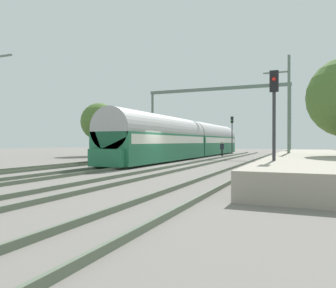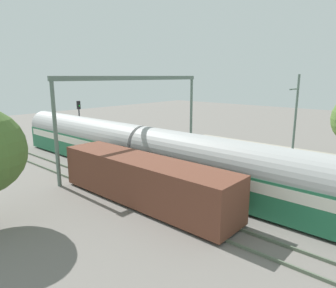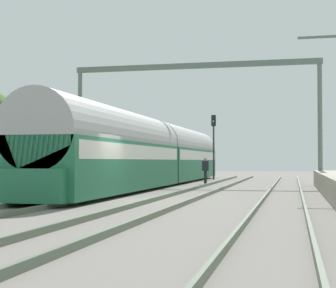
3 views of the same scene
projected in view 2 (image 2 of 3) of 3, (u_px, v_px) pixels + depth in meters
The scene contains 11 objects.
ground at pixel (311, 210), 18.42m from camera, with size 120.00×120.00×0.00m, color slate.
track_far_west at pixel (271, 249), 14.11m from camera, with size 1.52×60.00×0.16m.
track_west at pixel (300, 220), 16.97m from camera, with size 1.52×60.00×0.16m.
track_east at pixel (321, 199), 19.84m from camera, with size 1.52×60.00×0.16m.
platform at pixel (323, 163), 26.71m from camera, with size 4.40×28.00×0.90m.
passenger_train at pixel (143, 151), 24.64m from camera, with size 2.93×32.85×3.82m.
freight_car at pixel (144, 180), 19.21m from camera, with size 2.80×13.00×2.70m.
person_crossing at pixel (141, 150), 28.73m from camera, with size 0.42×0.28×1.73m.
railway_signal_far at pixel (79, 118), 33.45m from camera, with size 0.36×0.30×5.22m.
catenary_gantry at pixel (137, 99), 26.93m from camera, with size 16.16×0.28×7.86m.
catenary_pole_east_mid at pixel (295, 120), 26.28m from camera, with size 1.90×0.20×8.00m.
Camera 2 is at (-18.54, -4.89, 7.87)m, focal length 32.79 mm.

